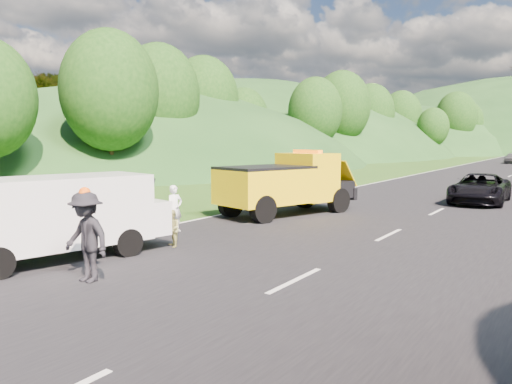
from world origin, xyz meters
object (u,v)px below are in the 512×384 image
Objects in this scene: woman at (175,232)px; tow_truck at (287,183)px; white_van at (55,214)px; suitcase at (159,218)px; worker at (88,282)px; child at (172,248)px; passing_suv at (479,204)px.

tow_truck is at bearing 1.06° from woman.
tow_truck is 1.01× the size of white_van.
suitcase is at bearing 82.48° from woman.
suitcase is at bearing 122.51° from worker.
white_van is (-0.97, -9.66, -0.08)m from tow_truck.
worker reaches higher than child.
suitcase is (-1.33, 4.86, -0.85)m from white_van.
white_van is at bearing -164.37° from woman.
suitcase is (-1.15, 0.44, 0.31)m from woman.
white_van reaches higher than suitcase.
child is (0.37, -7.01, -1.24)m from tow_truck.
suitcase is (-2.29, -4.80, -0.93)m from tow_truck.
child is 0.21× the size of passing_suv.
tow_truck is at bearing 97.47° from white_van.
passing_suv is (4.54, 18.38, 0.00)m from worker.
tow_truck is at bearing 126.57° from child.
child is at bearing -69.92° from tow_truck.
tow_truck reaches higher than child.
white_van is 4.16× the size of woman.
tow_truck reaches higher than suitcase.
child is (1.34, 2.65, -1.17)m from white_van.
suitcase is (-3.50, 5.66, 0.31)m from worker.
passing_suv is (5.75, 7.91, -1.24)m from tow_truck.
worker is at bearing -7.07° from white_van.
woman is 0.79× the size of worker.
child is at bearing -39.67° from suitcase.
worker is 6.66m from suitcase.
white_van reaches higher than child.
tow_truck is at bearing -127.22° from passing_suv.
white_van is 4.57m from woman.
worker is 2.99× the size of suitcase.
white_van is 5.11m from suitcase.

